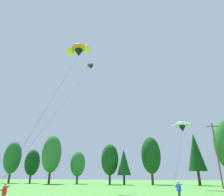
# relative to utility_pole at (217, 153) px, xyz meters

# --- Properties ---
(treeline_tree_a) EXTENTS (5.18, 5.18, 12.52)m
(treeline_tree_a) POSITION_rel_utility_pole_xyz_m (-56.37, 14.22, 1.48)
(treeline_tree_a) COLOR #472D19
(treeline_tree_a) RESTS_ON ground_plane
(treeline_tree_b) EXTENTS (4.46, 4.46, 9.85)m
(treeline_tree_b) POSITION_rel_utility_pole_xyz_m (-49.64, 15.17, -0.14)
(treeline_tree_b) COLOR #472D19
(treeline_tree_b) RESTS_ON ground_plane
(treeline_tree_c) EXTENTS (5.40, 5.40, 13.32)m
(treeline_tree_c) POSITION_rel_utility_pole_xyz_m (-40.90, 11.27, 1.97)
(treeline_tree_c) COLOR #472D19
(treeline_tree_c) RESTS_ON ground_plane
(treeline_tree_d) EXTENTS (4.18, 4.18, 8.81)m
(treeline_tree_d) POSITION_rel_utility_pole_xyz_m (-33.88, 14.07, -0.77)
(treeline_tree_d) COLOR #472D19
(treeline_tree_d) RESTS_ON ground_plane
(treeline_tree_e) EXTENTS (4.57, 4.57, 10.25)m
(treeline_tree_e) POSITION_rel_utility_pole_xyz_m (-23.93, 12.35, 0.10)
(treeline_tree_e) COLOR #472D19
(treeline_tree_e) RESTS_ON ground_plane
(treeline_tree_f) EXTENTS (3.48, 3.48, 8.56)m
(treeline_tree_f) POSITION_rel_utility_pole_xyz_m (-19.88, 11.16, -0.74)
(treeline_tree_f) COLOR #472D19
(treeline_tree_f) RESTS_ON ground_plane
(treeline_tree_g) EXTENTS (5.03, 5.03, 11.96)m
(treeline_tree_g) POSITION_rel_utility_pole_xyz_m (-13.08, 13.87, 1.14)
(treeline_tree_g) COLOR #472D19
(treeline_tree_g) RESTS_ON ground_plane
(treeline_tree_h) EXTENTS (4.26, 4.26, 12.08)m
(treeline_tree_h) POSITION_rel_utility_pole_xyz_m (-2.20, 12.09, 1.47)
(treeline_tree_h) COLOR #472D19
(treeline_tree_h) RESTS_ON ground_plane
(utility_pole) EXTENTS (2.20, 0.26, 11.65)m
(utility_pole) POSITION_rel_utility_pole_xyz_m (0.00, 0.00, 0.00)
(utility_pole) COLOR brown
(utility_pole) RESTS_ON ground_plane
(kite_flyer_near) EXTENTS (0.74, 0.75, 1.69)m
(kite_flyer_near) POSITION_rel_utility_pole_xyz_m (-20.32, -29.13, -5.10)
(kite_flyer_near) COLOR gray
(kite_flyer_near) RESTS_ON ground_plane
(kite_flyer_mid) EXTENTS (0.71, 0.73, 1.69)m
(kite_flyer_mid) POSITION_rel_utility_pole_xyz_m (-8.32, -22.03, -5.10)
(kite_flyer_mid) COLOR #4C4C51
(kite_flyer_mid) RESTS_ON ground_plane
(parafoil_kite_high_purple) EXTENTS (2.56, 19.84, 20.89)m
(parafoil_kite_high_purple) POSITION_rel_utility_pole_xyz_m (-21.73, -10.13, 15.82)
(parafoil_kite_high_purple) COLOR purple
(parafoil_kite_mid_white) EXTENTS (4.88, 20.57, 10.12)m
(parafoil_kite_mid_white) POSITION_rel_utility_pole_xyz_m (-5.79, -2.87, 4.70)
(parafoil_kite_mid_white) COLOR white
(parafoil_kite_far_orange) EXTENTS (3.99, 11.15, 18.85)m
(parafoil_kite_far_orange) POSITION_rel_utility_pole_xyz_m (-20.29, -18.94, 13.38)
(parafoil_kite_far_orange) COLOR orange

